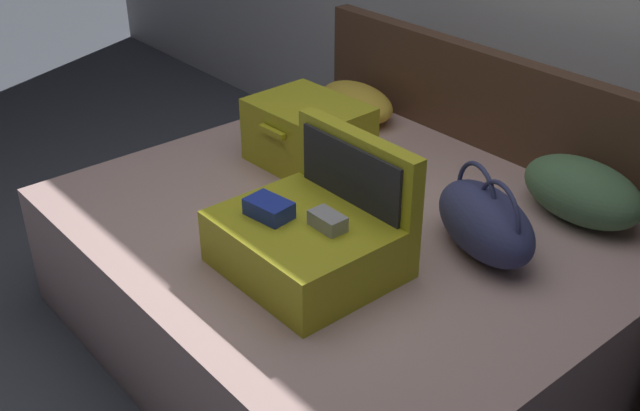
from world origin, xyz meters
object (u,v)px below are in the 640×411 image
(hard_case_medium, at_px, (308,134))
(pillow_near_headboard, at_px, (582,191))
(bed, at_px, (345,277))
(hard_case_large, at_px, (311,234))
(duffel_bag, at_px, (485,221))
(pillow_center_head, at_px, (356,102))

(hard_case_medium, bearing_deg, pillow_near_headboard, 23.88)
(bed, distance_m, pillow_near_headboard, 0.92)
(hard_case_medium, xyz_separation_m, pillow_near_headboard, (0.96, 0.47, -0.03))
(bed, height_order, hard_case_medium, hard_case_medium)
(bed, xyz_separation_m, hard_case_large, (0.16, -0.29, 0.38))
(hard_case_large, height_order, duffel_bag, hard_case_large)
(duffel_bag, bearing_deg, pillow_center_head, 158.09)
(hard_case_medium, bearing_deg, hard_case_large, -41.10)
(hard_case_medium, distance_m, pillow_center_head, 0.53)
(bed, relative_size, pillow_near_headboard, 4.16)
(hard_case_large, xyz_separation_m, duffel_bag, (0.30, 0.50, -0.01))
(hard_case_large, height_order, pillow_center_head, hard_case_large)
(hard_case_medium, bearing_deg, bed, -24.82)
(duffel_bag, height_order, pillow_near_headboard, duffel_bag)
(hard_case_large, bearing_deg, hard_case_medium, 141.26)
(bed, bearing_deg, duffel_bag, 24.54)
(hard_case_medium, relative_size, pillow_near_headboard, 0.98)
(hard_case_medium, height_order, pillow_center_head, hard_case_medium)
(duffel_bag, distance_m, pillow_center_head, 1.20)
(bed, relative_size, pillow_center_head, 4.50)
(hard_case_medium, distance_m, pillow_near_headboard, 1.07)
(pillow_near_headboard, bearing_deg, bed, -129.37)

